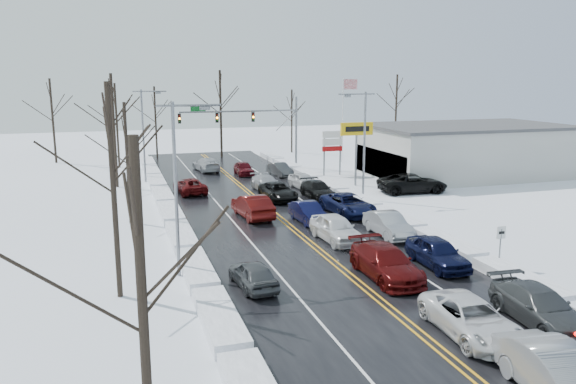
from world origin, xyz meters
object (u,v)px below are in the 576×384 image
object	(u,v)px
flagpole	(344,113)
dealership_building	(466,150)
traffic_signal_mast	(253,120)
tires_plus_sign	(357,133)
oncoming_car_0	(253,217)

from	to	relation	value
flagpole	dealership_building	world-z (taller)	flagpole
traffic_signal_mast	tires_plus_sign	bearing A→B (deg)	-59.54
tires_plus_sign	dealership_building	world-z (taller)	tires_plus_sign
tires_plus_sign	flagpole	distance (m)	14.79
traffic_signal_mast	oncoming_car_0	bearing A→B (deg)	-104.11
flagpole	oncoming_car_0	distance (m)	29.30
traffic_signal_mast	flagpole	bearing A→B (deg)	9.73
tires_plus_sign	dealership_building	bearing A→B (deg)	8.47
traffic_signal_mast	flagpole	size ratio (longest dim) A/B	1.33
traffic_signal_mast	flagpole	xyz separation A→B (m)	(11.72, 2.01, 0.45)
oncoming_car_0	flagpole	bearing A→B (deg)	-131.37
tires_plus_sign	traffic_signal_mast	bearing A→B (deg)	120.46
flagpole	oncoming_car_0	xyz separation A→B (m)	(-17.03, -23.10, -5.93)
tires_plus_sign	oncoming_car_0	xyz separation A→B (m)	(-12.36, -9.09, -4.99)
traffic_signal_mast	oncoming_car_0	size ratio (longest dim) A/B	2.56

